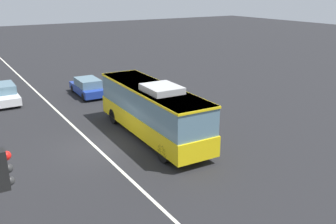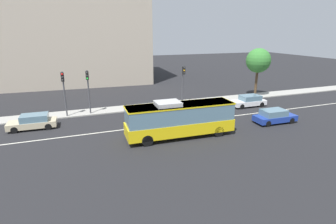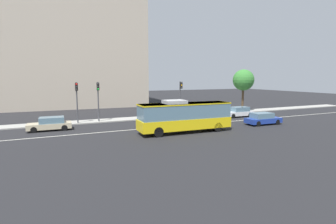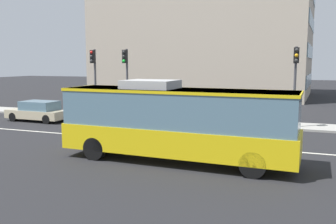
% 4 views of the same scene
% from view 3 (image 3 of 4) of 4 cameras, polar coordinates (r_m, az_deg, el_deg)
% --- Properties ---
extents(ground_plane, '(160.00, 160.00, 0.00)m').
position_cam_3_polar(ground_plane, '(30.98, 0.98, -3.17)').
color(ground_plane, black).
extents(sidewalk_kerb, '(80.00, 2.62, 0.14)m').
position_cam_3_polar(sidewalk_kerb, '(37.43, -3.68, -1.20)').
color(sidewalk_kerb, '#9E9B93').
rests_on(sidewalk_kerb, ground_plane).
extents(lane_centre_line, '(76.00, 0.16, 0.01)m').
position_cam_3_polar(lane_centre_line, '(30.98, 0.98, -3.15)').
color(lane_centre_line, silver).
rests_on(lane_centre_line, ground_plane).
extents(transit_bus, '(10.07, 2.81, 3.46)m').
position_cam_3_polar(transit_bus, '(27.47, 3.68, -0.74)').
color(transit_bus, yellow).
rests_on(transit_bus, ground_plane).
extents(sedan_white, '(4.53, 1.88, 1.46)m').
position_cam_3_polar(sedan_white, '(39.77, 15.20, 0.02)').
color(sedan_white, white).
rests_on(sedan_white, ground_plane).
extents(sedan_beige, '(4.55, 1.92, 1.46)m').
position_cam_3_polar(sedan_beige, '(31.36, -24.40, -2.37)').
color(sedan_beige, '#C6B793').
rests_on(sedan_beige, ground_plane).
extents(sedan_blue, '(4.55, 1.94, 1.46)m').
position_cam_3_polar(sedan_blue, '(34.16, 20.05, -1.39)').
color(sedan_blue, '#1E3899').
rests_on(sedan_blue, ground_plane).
extents(traffic_light_near_corner, '(0.34, 0.62, 5.20)m').
position_cam_3_polar(traffic_light_near_corner, '(37.90, 2.77, 4.23)').
color(traffic_light_near_corner, '#47474C').
rests_on(traffic_light_near_corner, ground_plane).
extents(traffic_light_mid_block, '(0.33, 0.62, 5.20)m').
position_cam_3_polar(traffic_light_mid_block, '(33.77, -19.36, 3.40)').
color(traffic_light_mid_block, '#47474C').
rests_on(traffic_light_mid_block, ground_plane).
extents(traffic_light_far_corner, '(0.34, 0.62, 5.20)m').
position_cam_3_polar(traffic_light_far_corner, '(34.27, -15.06, 3.62)').
color(traffic_light_far_corner, '#47474C').
rests_on(traffic_light_far_corner, ground_plane).
extents(street_tree_kerbside_left, '(3.50, 3.50, 7.11)m').
position_cam_3_polar(street_tree_kerbside_left, '(45.30, 16.20, 6.70)').
color(street_tree_kerbside_left, '#4C3823').
rests_on(street_tree_kerbside_left, ground_plane).
extents(office_block_background, '(26.89, 17.51, 20.40)m').
position_cam_3_polar(office_block_background, '(57.87, -19.54, 11.54)').
color(office_block_background, '#B7A893').
rests_on(office_block_background, ground_plane).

